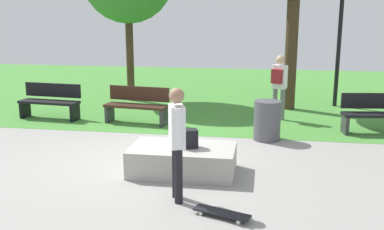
# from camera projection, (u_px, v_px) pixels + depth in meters

# --- Properties ---
(ground_plane) EXTENTS (28.00, 28.00, 0.00)m
(ground_plane) POSITION_uv_depth(u_px,v_px,m) (150.00, 157.00, 8.58)
(ground_plane) COLOR gray
(grass_lawn) EXTENTS (26.60, 12.39, 0.01)m
(grass_lawn) POSITION_uv_depth(u_px,v_px,m) (204.00, 89.00, 16.08)
(grass_lawn) COLOR #478C38
(grass_lawn) RESTS_ON ground_plane
(concrete_ledge) EXTENTS (1.80, 1.04, 0.47)m
(concrete_ledge) POSITION_uv_depth(u_px,v_px,m) (183.00, 160.00, 7.71)
(concrete_ledge) COLOR #A8A59E
(concrete_ledge) RESTS_ON ground_plane
(backpack_on_ledge) EXTENTS (0.33, 0.28, 0.32)m
(backpack_on_ledge) POSITION_uv_depth(u_px,v_px,m) (189.00, 139.00, 7.58)
(backpack_on_ledge) COLOR black
(backpack_on_ledge) RESTS_ON concrete_ledge
(skater_performing_trick) EXTENTS (0.30, 0.41, 1.69)m
(skater_performing_trick) POSITION_uv_depth(u_px,v_px,m) (177.00, 136.00, 6.41)
(skater_performing_trick) COLOR black
(skater_performing_trick) RESTS_ON ground_plane
(skateboard_by_ledge) EXTENTS (0.82, 0.45, 0.08)m
(skateboard_by_ledge) POSITION_uv_depth(u_px,v_px,m) (222.00, 213.00, 6.05)
(skateboard_by_ledge) COLOR black
(skateboard_by_ledge) RESTS_ON ground_plane
(park_bench_by_oak) EXTENTS (1.64, 0.65, 0.91)m
(park_bench_by_oak) POSITION_uv_depth(u_px,v_px,m) (377.00, 113.00, 10.18)
(park_bench_by_oak) COLOR black
(park_bench_by_oak) RESTS_ON ground_plane
(park_bench_center_lawn) EXTENTS (1.65, 0.68, 0.91)m
(park_bench_center_lawn) POSITION_uv_depth(u_px,v_px,m) (137.00, 104.00, 11.11)
(park_bench_center_lawn) COLOR #331E14
(park_bench_center_lawn) RESTS_ON ground_plane
(park_bench_near_lamppost) EXTENTS (1.64, 0.63, 0.91)m
(park_bench_near_lamppost) POSITION_uv_depth(u_px,v_px,m) (50.00, 100.00, 11.61)
(park_bench_near_lamppost) COLOR black
(park_bench_near_lamppost) RESTS_ON ground_plane
(lamp_post) EXTENTS (0.28, 0.28, 4.41)m
(lamp_post) POSITION_uv_depth(u_px,v_px,m) (341.00, 14.00, 12.64)
(lamp_post) COLOR black
(lamp_post) RESTS_ON ground_plane
(trash_bin) EXTENTS (0.58, 0.58, 0.87)m
(trash_bin) POSITION_uv_depth(u_px,v_px,m) (267.00, 120.00, 9.65)
(trash_bin) COLOR #4C4C51
(trash_bin) RESTS_ON ground_plane
(pedestrian_with_backpack) EXTENTS (0.42, 0.44, 1.67)m
(pedestrian_with_backpack) POSITION_uv_depth(u_px,v_px,m) (279.00, 81.00, 11.37)
(pedestrian_with_backpack) COLOR slate
(pedestrian_with_backpack) RESTS_ON ground_plane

